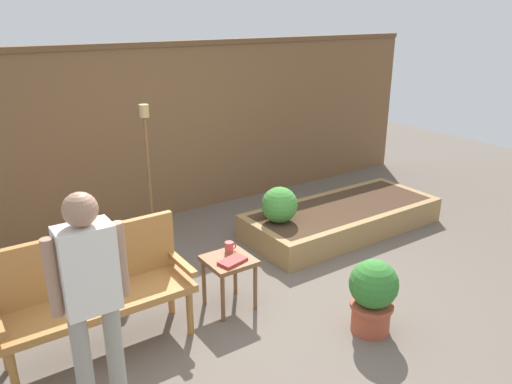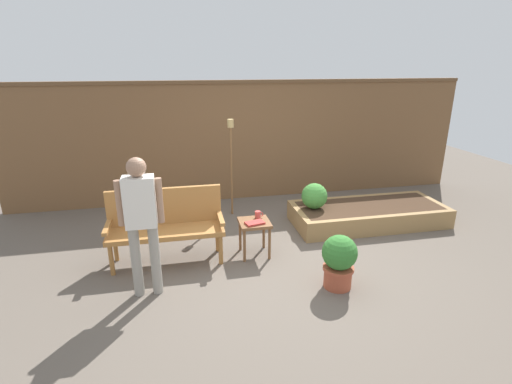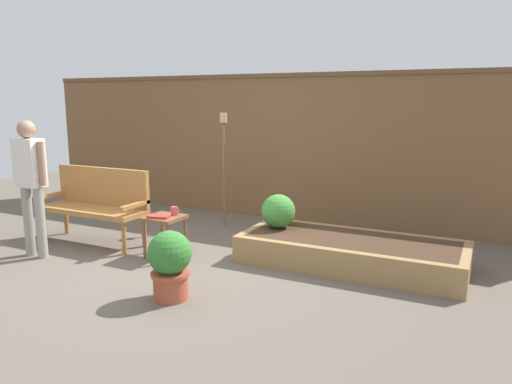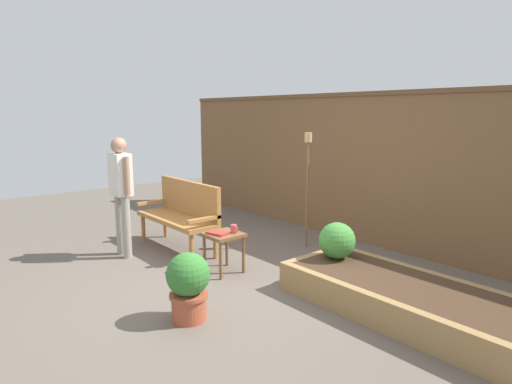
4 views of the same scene
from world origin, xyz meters
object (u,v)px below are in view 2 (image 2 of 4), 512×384
Objects in this scene: side_table at (254,227)px; person_by_bench at (141,216)px; shrub_near_bench at (314,196)px; tiki_torch at (231,150)px; cup_on_table at (258,215)px; book_on_table at (255,223)px; garden_bench at (166,220)px; potted_boxwood at (339,260)px.

person_by_bench reaches higher than side_table.
shrub_near_bench is 1.52m from tiki_torch.
person_by_bench is (-1.41, -0.75, 0.40)m from cup_on_table.
tiki_torch reaches higher than side_table.
book_on_table is at bearing -143.76° from shrub_near_bench.
cup_on_table is 1.20m from shrub_near_bench.
garden_bench is at bearing 173.90° from side_table.
book_on_table is (-0.08, -0.18, -0.04)m from cup_on_table.
potted_boxwood is 2.70m from tiki_torch.
potted_boxwood is 0.41× the size of person_by_bench.
shrub_near_bench is at bearing 79.29° from potted_boxwood.
garden_bench is at bearing 150.46° from potted_boxwood.
shrub_near_bench reaches higher than cup_on_table.
book_on_table is 1.51m from person_by_bench.
garden_bench is at bearing 74.64° from person_by_bench.
cup_on_table is 1.65m from person_by_bench.
person_by_bench is at bearing -170.53° from book_on_table.
person_by_bench is at bearing -152.05° from cup_on_table.
cup_on_table is at bearing -84.07° from tiki_torch.
person_by_bench is at bearing -120.60° from tiki_torch.
side_table is 1.23m from potted_boxwood.
potted_boxwood is 1.72m from shrub_near_bench.
book_on_table is (-0.01, -0.08, 0.10)m from side_table.
cup_on_table is 1.29m from potted_boxwood.
tiki_torch reaches higher than potted_boxwood.
person_by_bench reaches higher than shrub_near_bench.
person_by_bench is at bearing 171.63° from potted_boxwood.
cup_on_table reaches higher than side_table.
shrub_near_bench is (2.22, 0.61, -0.05)m from garden_bench.
potted_boxwood is at bearing -56.34° from cup_on_table.
person_by_bench is at bearing -150.54° from shrub_near_bench.
potted_boxwood reaches higher than cup_on_table.
tiki_torch is (-0.08, 1.49, 0.71)m from side_table.
garden_bench is 0.92× the size of person_by_bench.
side_table is 1.58m from person_by_bench.
side_table is 1.66m from tiki_torch.
tiki_torch is at bearing 109.13° from potted_boxwood.
person_by_bench reaches higher than cup_on_table.
garden_bench is at bearing 179.05° from cup_on_table.
side_table is at bearing 128.94° from potted_boxwood.
tiki_torch reaches higher than person_by_bench.
person_by_bench reaches higher than potted_boxwood.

